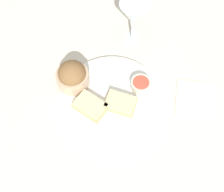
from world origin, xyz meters
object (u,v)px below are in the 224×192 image
(cheese_toast_far, at_px, (121,102))
(wine_glass, at_px, (134,15))
(napkin, at_px, (195,99))
(salad_bowl, at_px, (72,76))
(sauce_ramekin, at_px, (141,84))
(cheese_toast_near, at_px, (90,106))

(cheese_toast_far, bearing_deg, wine_glass, -59.28)
(cheese_toast_far, height_order, wine_glass, wine_glass)
(wine_glass, xyz_separation_m, napkin, (-0.30, 0.06, -0.11))
(salad_bowl, height_order, sauce_ramekin, salad_bowl)
(salad_bowl, bearing_deg, cheese_toast_near, 162.05)
(sauce_ramekin, height_order, wine_glass, wine_glass)
(salad_bowl, relative_size, wine_glass, 0.62)
(wine_glass, bearing_deg, cheese_toast_near, 103.64)
(sauce_ramekin, height_order, cheese_toast_far, sauce_ramekin)
(napkin, bearing_deg, salad_bowl, 31.57)
(salad_bowl, xyz_separation_m, wine_glass, (-0.03, -0.26, 0.06))
(sauce_ramekin, height_order, napkin, sauce_ramekin)
(sauce_ramekin, distance_m, cheese_toast_near, 0.17)
(cheese_toast_near, height_order, cheese_toast_far, same)
(cheese_toast_near, xyz_separation_m, cheese_toast_far, (-0.06, -0.07, 0.00))
(salad_bowl, bearing_deg, sauce_ramekin, -144.62)
(salad_bowl, bearing_deg, cheese_toast_far, -167.70)
(salad_bowl, distance_m, cheese_toast_near, 0.11)
(cheese_toast_near, height_order, napkin, cheese_toast_near)
(sauce_ramekin, bearing_deg, wine_glass, -44.82)
(wine_glass, bearing_deg, cheese_toast_far, 120.72)
(napkin, bearing_deg, cheese_toast_near, 45.66)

